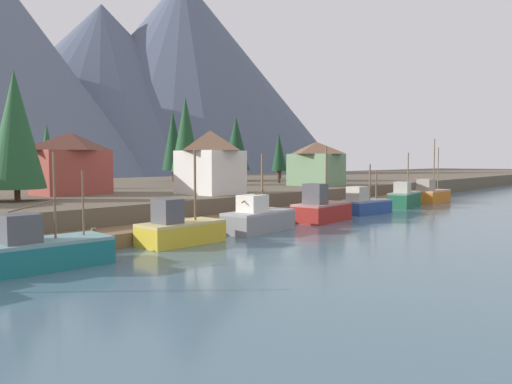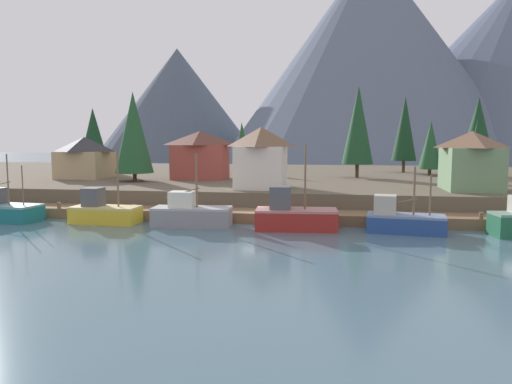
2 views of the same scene
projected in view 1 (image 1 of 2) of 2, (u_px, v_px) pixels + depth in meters
ground_plane at (154, 214)px, 60.59m from camera, size 400.00×400.00×1.00m
dock at (266, 217)px, 48.77m from camera, size 80.00×4.00×1.60m
shoreline_bank at (100, 195)px, 68.31m from camera, size 400.00×56.00×2.50m
mountain_east_peak at (103, 91)px, 196.36m from camera, size 129.89×129.89×68.19m
mountain_far_ridge at (184, 76)px, 212.55m from camera, size 138.01×138.01×85.42m
fishing_boat_teal at (40, 250)px, 27.45m from camera, size 7.37×3.83×6.53m
fishing_boat_yellow at (179, 229)px, 35.61m from camera, size 6.40×3.04×6.85m
fishing_boat_grey at (258, 218)px, 41.99m from camera, size 7.28×3.33×6.65m
fishing_boat_red at (321, 209)px, 49.05m from camera, size 7.31×3.63×7.47m
fishing_boat_blue at (365, 204)px, 56.13m from camera, size 6.69×3.49×5.65m
fishing_boat_green at (404, 198)px, 63.97m from camera, size 7.25×3.50×7.12m
fishing_boat_orange at (430, 194)px, 70.94m from camera, size 7.12×3.24×9.23m
house_white at (210, 162)px, 52.45m from camera, size 5.50×6.19×6.79m
house_red at (71, 163)px, 51.80m from camera, size 7.48×4.94×6.53m
house_green at (316, 163)px, 70.40m from camera, size 5.64×6.99×6.28m
house_blue at (321, 162)px, 87.54m from camera, size 7.03×4.76×6.45m
conifer_near_left at (15, 130)px, 43.02m from camera, size 4.91×4.91×11.49m
conifer_near_right at (47, 150)px, 62.20m from camera, size 2.57×2.57×8.18m
conifer_mid_right at (236, 143)px, 89.10m from camera, size 4.99×4.99×11.61m
conifer_back_left at (173, 140)px, 85.71m from camera, size 4.00×4.00×12.34m
conifer_back_right at (212, 155)px, 83.67m from camera, size 3.36×3.36×8.18m
conifer_centre at (280, 156)px, 98.77m from camera, size 2.96×2.96×7.73m
conifer_far_left at (279, 152)px, 78.44m from camera, size 2.37×2.37×8.07m
conifer_far_right at (186, 134)px, 71.54m from camera, size 4.37×4.37×12.90m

